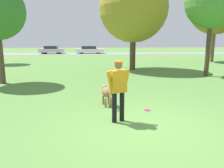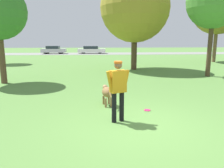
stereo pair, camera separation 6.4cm
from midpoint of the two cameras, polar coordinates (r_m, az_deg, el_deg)
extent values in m
plane|color=#56843D|center=(5.81, 6.89, -10.86)|extent=(120.00, 120.00, 0.00)
cube|color=gray|center=(36.36, -3.00, 7.94)|extent=(120.00, 6.00, 0.01)
cylinder|color=black|center=(6.00, 2.29, -5.86)|extent=(0.17, 0.17, 0.83)
cylinder|color=black|center=(5.89, 0.31, -6.17)|extent=(0.17, 0.17, 0.83)
cube|color=#C68419|center=(5.77, 1.34, 0.71)|extent=(0.47, 0.36, 0.59)
cylinder|color=#C68419|center=(5.89, 3.38, 0.90)|extent=(0.23, 0.16, 0.59)
cylinder|color=#C68419|center=(5.67, -0.78, 0.51)|extent=(0.23, 0.16, 0.59)
sphere|color=brown|center=(5.71, 1.36, 4.98)|extent=(0.27, 0.27, 0.21)
cylinder|color=#D15B19|center=(5.70, 1.37, 5.70)|extent=(0.28, 0.28, 0.06)
ellipsoid|color=olive|center=(7.37, -1.55, -2.12)|extent=(0.44, 0.63, 0.35)
ellipsoid|color=tan|center=(7.54, -1.82, -2.29)|extent=(0.27, 0.23, 0.19)
sphere|color=tan|center=(7.69, -2.15, -0.83)|extent=(0.21, 0.21, 0.18)
cylinder|color=olive|center=(7.60, -2.54, -4.21)|extent=(0.08, 0.08, 0.30)
cylinder|color=olive|center=(7.64, -1.15, -4.12)|extent=(0.08, 0.08, 0.30)
cylinder|color=olive|center=(7.26, -1.95, -4.95)|extent=(0.08, 0.08, 0.30)
cylinder|color=olive|center=(7.30, -0.50, -4.85)|extent=(0.08, 0.08, 0.30)
cylinder|color=olive|center=(6.98, -0.82, -2.45)|extent=(0.09, 0.28, 0.24)
cylinder|color=#E52366|center=(7.07, 8.91, -6.74)|extent=(0.20, 0.20, 0.02)
torus|color=#E52366|center=(7.07, 8.91, -6.74)|extent=(0.21, 0.21, 0.02)
cylinder|color=brown|center=(12.47, -27.22, 5.89)|extent=(0.30, 0.30, 2.54)
cylinder|color=#4C3826|center=(16.62, 5.30, 8.32)|extent=(0.42, 0.42, 2.63)
sphere|color=olive|center=(16.76, 5.51, 19.29)|extent=(5.02, 5.02, 5.02)
cylinder|color=#4C3826|center=(14.60, 23.67, 8.19)|extent=(0.27, 0.27, 3.23)
sphere|color=#4C8938|center=(14.76, 24.58, 19.05)|extent=(3.14, 3.14, 3.14)
cylinder|color=brown|center=(24.61, 24.79, 9.19)|extent=(0.35, 0.35, 3.37)
sphere|color=olive|center=(24.80, 25.51, 17.49)|extent=(5.09, 5.09, 5.09)
cube|color=#B7B7BC|center=(37.13, -15.49, 8.43)|extent=(3.87, 1.85, 0.59)
cube|color=#232D38|center=(37.13, -15.71, 9.22)|extent=(2.02, 1.58, 0.45)
cylinder|color=black|center=(37.71, -13.50, 8.27)|extent=(0.68, 0.21, 0.68)
cylinder|color=black|center=(36.16, -13.90, 8.14)|extent=(0.68, 0.21, 0.68)
cylinder|color=black|center=(38.14, -16.97, 8.13)|extent=(0.68, 0.21, 0.68)
cylinder|color=black|center=(36.62, -17.50, 7.98)|extent=(0.68, 0.21, 0.68)
cube|color=white|center=(36.68, -5.83, 8.69)|extent=(4.58, 2.03, 0.58)
cube|color=#232D38|center=(36.67, -6.06, 9.48)|extent=(2.41, 1.67, 0.45)
cylinder|color=black|center=(37.41, -3.66, 8.47)|extent=(0.59, 0.23, 0.58)
cylinder|color=black|center=(35.84, -3.73, 8.34)|extent=(0.59, 0.23, 0.58)
cylinder|color=black|center=(37.59, -7.82, 8.40)|extent=(0.59, 0.23, 0.58)
cylinder|color=black|center=(36.03, -8.07, 8.26)|extent=(0.59, 0.23, 0.58)
camera|label=1|loc=(0.03, -90.28, -0.06)|focal=35.00mm
camera|label=2|loc=(0.03, 89.72, 0.06)|focal=35.00mm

